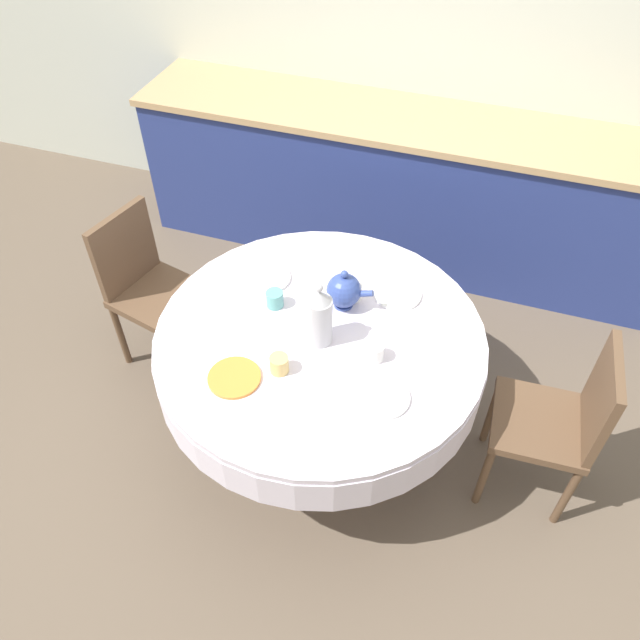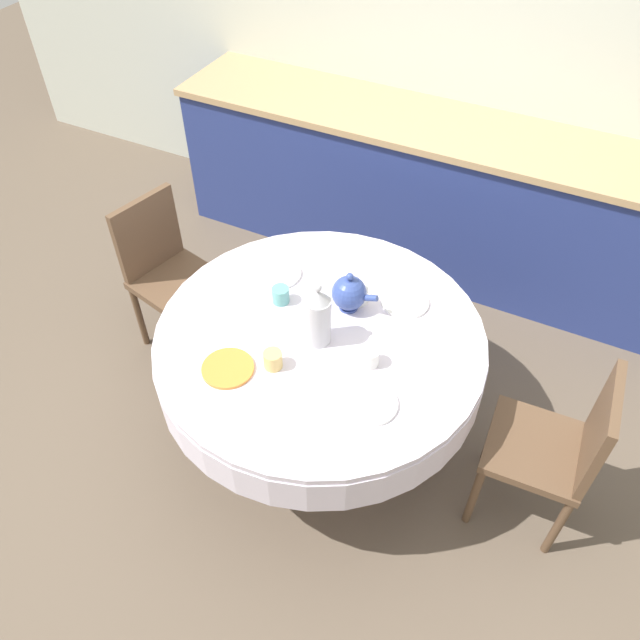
% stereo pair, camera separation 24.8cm
% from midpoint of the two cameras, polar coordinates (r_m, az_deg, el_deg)
% --- Properties ---
extents(ground_plane, '(12.00, 12.00, 0.00)m').
position_cam_midpoint_polar(ground_plane, '(3.23, -2.23, -10.12)').
color(ground_plane, brown).
extents(wall_back, '(7.00, 0.05, 2.60)m').
position_cam_midpoint_polar(wall_back, '(3.91, 7.81, 24.65)').
color(wall_back, beige).
rests_on(wall_back, ground_plane).
extents(kitchen_counter, '(3.24, 0.64, 0.94)m').
position_cam_midpoint_polar(kitchen_counter, '(3.99, 5.52, 11.92)').
color(kitchen_counter, navy).
rests_on(kitchen_counter, ground_plane).
extents(dining_table, '(1.44, 1.44, 0.72)m').
position_cam_midpoint_polar(dining_table, '(2.76, -2.58, -3.04)').
color(dining_table, tan).
rests_on(dining_table, ground_plane).
extents(chair_left, '(0.42, 0.42, 0.89)m').
position_cam_midpoint_polar(chair_left, '(2.80, 18.81, -8.71)').
color(chair_left, brown).
rests_on(chair_left, ground_plane).
extents(chair_right, '(0.48, 0.48, 0.89)m').
position_cam_midpoint_polar(chair_right, '(3.38, -17.60, 3.14)').
color(chair_right, brown).
rests_on(chair_right, ground_plane).
extents(plate_near_left, '(0.21, 0.21, 0.01)m').
position_cam_midpoint_polar(plate_near_left, '(2.54, -10.64, -5.35)').
color(plate_near_left, orange).
rests_on(plate_near_left, dining_table).
extents(cup_near_left, '(0.08, 0.08, 0.08)m').
position_cam_midpoint_polar(cup_near_left, '(2.52, -6.58, -4.17)').
color(cup_near_left, '#DBB766').
rests_on(cup_near_left, dining_table).
extents(plate_near_right, '(0.21, 0.21, 0.01)m').
position_cam_midpoint_polar(plate_near_right, '(2.44, 2.84, -7.21)').
color(plate_near_right, white).
rests_on(plate_near_right, dining_table).
extents(cup_near_right, '(0.08, 0.08, 0.08)m').
position_cam_midpoint_polar(cup_near_right, '(2.54, 2.24, -3.07)').
color(cup_near_right, white).
rests_on(cup_near_right, dining_table).
extents(plate_far_left, '(0.21, 0.21, 0.01)m').
position_cam_midpoint_polar(plate_far_left, '(2.93, -7.24, 3.73)').
color(plate_far_left, white).
rests_on(plate_far_left, dining_table).
extents(cup_far_left, '(0.08, 0.08, 0.08)m').
position_cam_midpoint_polar(cup_far_left, '(2.78, -6.71, 1.81)').
color(cup_far_left, '#5BA39E').
rests_on(cup_far_left, dining_table).
extents(plate_far_right, '(0.21, 0.21, 0.01)m').
position_cam_midpoint_polar(plate_far_right, '(2.84, 4.65, 2.25)').
color(plate_far_right, white).
rests_on(plate_far_right, dining_table).
extents(cup_far_right, '(0.08, 0.08, 0.08)m').
position_cam_midpoint_polar(cup_far_right, '(2.79, 0.52, 2.48)').
color(cup_far_right, white).
rests_on(cup_far_right, dining_table).
extents(coffee_carafe, '(0.11, 0.11, 0.31)m').
position_cam_midpoint_polar(coffee_carafe, '(2.54, -2.86, 0.17)').
color(coffee_carafe, '#B2B2B7').
rests_on(coffee_carafe, dining_table).
extents(teapot, '(0.21, 0.15, 0.20)m').
position_cam_midpoint_polar(teapot, '(2.73, -0.37, 2.58)').
color(teapot, '#33478E').
rests_on(teapot, dining_table).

